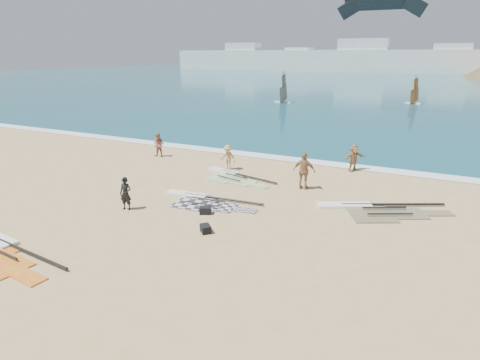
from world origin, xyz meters
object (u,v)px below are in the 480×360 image
at_px(beachgoer_right, 354,158).
at_px(beachgoer_left, 159,145).
at_px(rig_grey, 201,200).
at_px(gear_bag_far, 206,229).
at_px(beachgoer_back, 304,171).
at_px(rig_green, 231,176).
at_px(rig_orange, 373,209).
at_px(gear_bag_near, 205,210).
at_px(person_wetsuit, 126,194).
at_px(beachgoer_mid, 228,157).

bearing_deg(beachgoer_right, beachgoer_left, 141.62).
height_order(rig_grey, gear_bag_far, gear_bag_far).
height_order(rig_grey, beachgoer_back, beachgoer_back).
distance_m(beachgoer_left, beachgoer_back, 11.08).
bearing_deg(rig_green, rig_orange, 1.11).
bearing_deg(rig_orange, beachgoer_left, 139.04).
xyz_separation_m(rig_grey, gear_bag_near, (1.01, -1.26, 0.11)).
bearing_deg(beachgoer_right, person_wetsuit, -174.97).
relative_size(rig_orange, beachgoer_back, 3.00).
height_order(gear_bag_far, beachgoer_mid, beachgoer_mid).
bearing_deg(rig_orange, beachgoer_mid, 134.83).
height_order(gear_bag_far, person_wetsuit, person_wetsuit).
height_order(rig_orange, beachgoer_right, beachgoer_right).
bearing_deg(rig_green, person_wetsuit, -92.95).
bearing_deg(gear_bag_far, rig_grey, 124.49).
xyz_separation_m(rig_green, beachgoer_left, (-6.51, 1.98, 0.76)).
distance_m(rig_orange, beachgoer_back, 4.11).
bearing_deg(beachgoer_back, gear_bag_near, 56.83).
bearing_deg(beachgoer_left, beachgoer_back, -20.88).
height_order(person_wetsuit, beachgoer_left, beachgoer_left).
xyz_separation_m(gear_bag_near, beachgoer_left, (-8.05, 7.36, 0.65)).
bearing_deg(rig_grey, beachgoer_left, 134.73).
bearing_deg(rig_grey, rig_orange, 13.23).
bearing_deg(beachgoer_mid, beachgoer_back, -14.02).
relative_size(gear_bag_near, beachgoer_mid, 0.32).
relative_size(rig_green, gear_bag_far, 9.53).
bearing_deg(beachgoer_left, person_wetsuit, -70.85).
bearing_deg(beachgoer_mid, gear_bag_far, -66.01).
relative_size(rig_green, gear_bag_near, 9.82).
relative_size(rig_orange, gear_bag_far, 11.53).
relative_size(gear_bag_near, beachgoer_right, 0.30).
xyz_separation_m(rig_orange, gear_bag_near, (-6.52, -3.65, 0.11)).
distance_m(gear_bag_near, person_wetsuit, 3.66).
distance_m(rig_grey, beachgoer_right, 10.08).
bearing_deg(beachgoer_right, beachgoer_mid, 155.34).
distance_m(rig_grey, beachgoer_back, 5.53).
relative_size(gear_bag_far, beachgoer_back, 0.26).
bearing_deg(beachgoer_right, rig_green, 166.99).
relative_size(person_wetsuit, beachgoer_mid, 0.99).
bearing_deg(beachgoer_mid, beachgoer_left, 174.44).
distance_m(rig_orange, person_wetsuit, 11.06).
height_order(rig_grey, gear_bag_near, gear_bag_near).
distance_m(gear_bag_far, beachgoer_left, 12.78).
bearing_deg(rig_grey, person_wetsuit, -139.64).
height_order(gear_bag_far, beachgoer_right, beachgoer_right).
xyz_separation_m(rig_grey, beachgoer_left, (-7.05, 6.10, 0.76)).
bearing_deg(gear_bag_far, beachgoer_right, 73.20).
distance_m(rig_grey, person_wetsuit, 3.48).
height_order(person_wetsuit, beachgoer_right, beachgoer_right).
distance_m(rig_green, beachgoer_left, 6.85).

